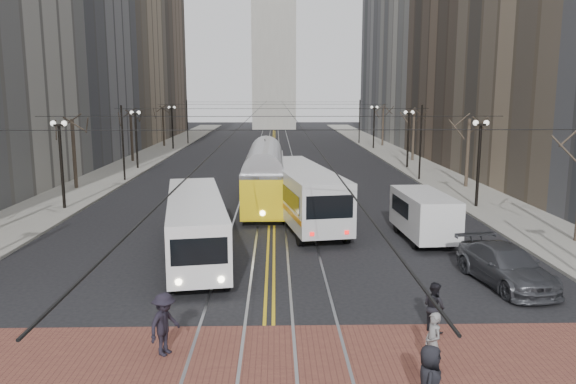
{
  "coord_description": "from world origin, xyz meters",
  "views": [
    {
      "loc": [
        0.24,
        -18.58,
        7.64
      ],
      "look_at": [
        0.83,
        7.6,
        3.0
      ],
      "focal_mm": 35.0,
      "sensor_mm": 36.0,
      "label": 1
    }
  ],
  "objects_px": {
    "sedan_grey": "(331,185)",
    "sedan_parked": "(506,266)",
    "transit_bus": "(196,228)",
    "pedestrian_b": "(433,343)",
    "rear_bus": "(302,195)",
    "streetcar": "(265,181)",
    "pedestrian_a": "(429,383)",
    "pedestrian_d": "(165,324)",
    "pedestrian_c": "(434,307)",
    "cargo_van": "(424,217)"
  },
  "relations": [
    {
      "from": "pedestrian_a",
      "to": "pedestrian_c",
      "type": "bearing_deg",
      "value": -0.74
    },
    {
      "from": "pedestrian_a",
      "to": "pedestrian_d",
      "type": "height_order",
      "value": "pedestrian_d"
    },
    {
      "from": "cargo_van",
      "to": "sedan_parked",
      "type": "relative_size",
      "value": 1.05
    },
    {
      "from": "pedestrian_a",
      "to": "pedestrian_d",
      "type": "distance_m",
      "value": 7.71
    },
    {
      "from": "streetcar",
      "to": "cargo_van",
      "type": "distance_m",
      "value": 12.91
    },
    {
      "from": "pedestrian_b",
      "to": "sedan_grey",
      "type": "bearing_deg",
      "value": 167.34
    },
    {
      "from": "cargo_van",
      "to": "transit_bus",
      "type": "bearing_deg",
      "value": -168.79
    },
    {
      "from": "rear_bus",
      "to": "pedestrian_b",
      "type": "relative_size",
      "value": 7.29
    },
    {
      "from": "transit_bus",
      "to": "pedestrian_b",
      "type": "relative_size",
      "value": 6.73
    },
    {
      "from": "pedestrian_a",
      "to": "pedestrian_d",
      "type": "bearing_deg",
      "value": 79.13
    },
    {
      "from": "transit_bus",
      "to": "pedestrian_c",
      "type": "height_order",
      "value": "transit_bus"
    },
    {
      "from": "cargo_van",
      "to": "pedestrian_a",
      "type": "xyz_separation_m",
      "value": [
        -4.14,
        -16.34,
        -0.31
      ]
    },
    {
      "from": "streetcar",
      "to": "pedestrian_c",
      "type": "xyz_separation_m",
      "value": [
        5.86,
        -21.06,
        -0.81
      ]
    },
    {
      "from": "rear_bus",
      "to": "pedestrian_b",
      "type": "xyz_separation_m",
      "value": [
        2.75,
        -18.38,
        -0.77
      ]
    },
    {
      "from": "streetcar",
      "to": "pedestrian_b",
      "type": "relative_size",
      "value": 8.07
    },
    {
      "from": "transit_bus",
      "to": "sedan_parked",
      "type": "distance_m",
      "value": 13.63
    },
    {
      "from": "sedan_grey",
      "to": "pedestrian_d",
      "type": "height_order",
      "value": "pedestrian_d"
    },
    {
      "from": "streetcar",
      "to": "pedestrian_a",
      "type": "distance_m",
      "value": 26.43
    },
    {
      "from": "streetcar",
      "to": "pedestrian_c",
      "type": "relative_size",
      "value": 8.5
    },
    {
      "from": "rear_bus",
      "to": "pedestrian_b",
      "type": "height_order",
      "value": "rear_bus"
    },
    {
      "from": "pedestrian_b",
      "to": "pedestrian_d",
      "type": "distance_m",
      "value": 7.69
    },
    {
      "from": "streetcar",
      "to": "pedestrian_d",
      "type": "distance_m",
      "value": 22.71
    },
    {
      "from": "sedan_grey",
      "to": "pedestrian_c",
      "type": "xyz_separation_m",
      "value": [
        0.96,
        -23.95,
        -0.02
      ]
    },
    {
      "from": "rear_bus",
      "to": "sedan_parked",
      "type": "bearing_deg",
      "value": -65.21
    },
    {
      "from": "cargo_van",
      "to": "pedestrian_c",
      "type": "height_order",
      "value": "cargo_van"
    },
    {
      "from": "sedan_parked",
      "to": "pedestrian_b",
      "type": "distance_m",
      "value": 8.71
    },
    {
      "from": "pedestrian_a",
      "to": "rear_bus",
      "type": "bearing_deg",
      "value": 21.83
    },
    {
      "from": "pedestrian_b",
      "to": "sedan_parked",
      "type": "bearing_deg",
      "value": 132.38
    },
    {
      "from": "rear_bus",
      "to": "pedestrian_d",
      "type": "bearing_deg",
      "value": -115.47
    },
    {
      "from": "transit_bus",
      "to": "cargo_van",
      "type": "relative_size",
      "value": 2.06
    },
    {
      "from": "sedan_parked",
      "to": "pedestrian_c",
      "type": "distance_m",
      "value": 6.06
    },
    {
      "from": "streetcar",
      "to": "sedan_grey",
      "type": "xyz_separation_m",
      "value": [
        4.9,
        2.89,
        -0.79
      ]
    },
    {
      "from": "sedan_parked",
      "to": "transit_bus",
      "type": "bearing_deg",
      "value": 153.72
    },
    {
      "from": "cargo_van",
      "to": "pedestrian_d",
      "type": "xyz_separation_m",
      "value": [
        -11.01,
        -12.83,
        -0.29
      ]
    },
    {
      "from": "rear_bus",
      "to": "sedan_grey",
      "type": "xyz_separation_m",
      "value": [
        2.6,
        8.33,
        -0.79
      ]
    },
    {
      "from": "pedestrian_a",
      "to": "pedestrian_b",
      "type": "height_order",
      "value": "pedestrian_a"
    },
    {
      "from": "sedan_grey",
      "to": "pedestrian_c",
      "type": "relative_size",
      "value": 3.06
    },
    {
      "from": "pedestrian_a",
      "to": "pedestrian_c",
      "type": "distance_m",
      "value": 5.23
    },
    {
      "from": "transit_bus",
      "to": "sedan_grey",
      "type": "bearing_deg",
      "value": 53.62
    },
    {
      "from": "rear_bus",
      "to": "pedestrian_d",
      "type": "distance_m",
      "value": 17.8
    },
    {
      "from": "sedan_grey",
      "to": "sedan_parked",
      "type": "xyz_separation_m",
      "value": [
        5.1,
        -19.54,
        -0.08
      ]
    },
    {
      "from": "rear_bus",
      "to": "sedan_parked",
      "type": "xyz_separation_m",
      "value": [
        7.7,
        -11.21,
        -0.86
      ]
    },
    {
      "from": "streetcar",
      "to": "rear_bus",
      "type": "xyz_separation_m",
      "value": [
        2.3,
        -5.44,
        -0.0
      ]
    },
    {
      "from": "sedan_grey",
      "to": "pedestrian_c",
      "type": "bearing_deg",
      "value": -93.57
    },
    {
      "from": "sedan_parked",
      "to": "cargo_van",
      "type": "bearing_deg",
      "value": 93.37
    },
    {
      "from": "transit_bus",
      "to": "sedan_parked",
      "type": "xyz_separation_m",
      "value": [
        13.0,
        -4.03,
        -0.67
      ]
    },
    {
      "from": "rear_bus",
      "to": "pedestrian_d",
      "type": "relative_size",
      "value": 6.65
    },
    {
      "from": "sedan_grey",
      "to": "pedestrian_b",
      "type": "bearing_deg",
      "value": -95.54
    },
    {
      "from": "sedan_parked",
      "to": "pedestrian_a",
      "type": "bearing_deg",
      "value": -130.11
    },
    {
      "from": "streetcar",
      "to": "pedestrian_a",
      "type": "xyz_separation_m",
      "value": [
        4.33,
        -26.06,
        -0.71
      ]
    }
  ]
}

